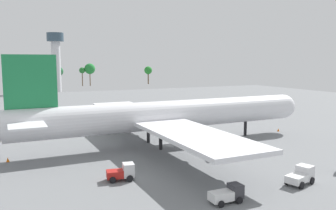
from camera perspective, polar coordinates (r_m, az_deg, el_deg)
ground_plane at (r=74.34m, az=0.00°, el=-6.44°), size 274.84×274.84×0.00m
cargo_airplane at (r=72.90m, az=-0.37°, el=-1.72°), size 68.71×61.99×18.67m
catering_truck at (r=52.91m, az=-7.49°, el=-10.85°), size 4.29×2.92×2.47m
pushback_tractor at (r=45.42m, az=9.70°, el=-14.16°), size 4.34×2.29×2.19m
maintenance_van at (r=54.46m, az=20.92°, el=-10.71°), size 5.07×3.52×2.49m
safety_cone_nose at (r=91.91m, az=17.60°, el=-3.89°), size 0.53×0.53×0.75m
safety_cone_tail at (r=67.74m, az=-24.73°, el=-8.12°), size 0.57×0.57×0.81m
control_tower at (r=208.65m, az=-17.87°, el=7.69°), size 9.27×9.27×33.26m
tree_line_backdrop at (r=249.95m, az=-16.42°, el=5.41°), size 129.25×7.46×15.80m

